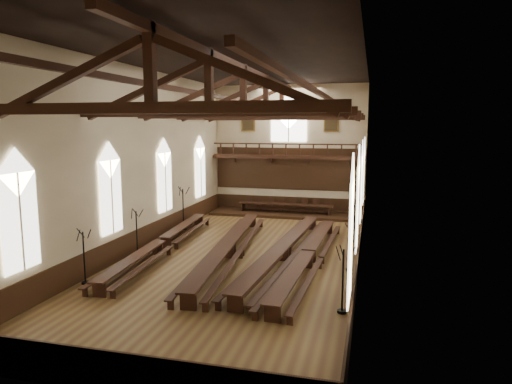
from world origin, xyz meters
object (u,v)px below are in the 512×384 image
high_table (285,205)px  refectory_row_b (228,246)px  refectory_row_d (308,254)px  candelabrum_left_mid (137,241)px  candelabrum_left_near (85,267)px  refectory_row_c (284,248)px  candelabrum_right_mid (349,256)px  candelabrum_left_far (183,217)px  refectory_row_a (162,242)px  dais (285,214)px  candelabrum_right_far (354,228)px  candelabrum_right_near (342,293)px

high_table → refectory_row_b: bearing=-94.0°
refectory_row_d → candelabrum_left_mid: candelabrum_left_mid is taller
candelabrum_left_near → candelabrum_left_mid: bearing=90.0°
refectory_row_b → refectory_row_c: refectory_row_b is taller
refectory_row_c → candelabrum_right_mid: bearing=-17.1°
candelabrum_left_mid → candelabrum_left_far: candelabrum_left_far is taller
refectory_row_c → candelabrum_left_near: 9.67m
refectory_row_a → candelabrum_left_mid: size_ratio=5.67×
refectory_row_c → candelabrum_left_mid: size_ratio=5.96×
candelabrum_left_near → candelabrum_left_far: (0.00, 10.75, 0.13)m
dais → candelabrum_right_far: size_ratio=4.18×
refectory_row_b → candelabrum_right_far: (6.31, 4.94, 0.23)m
refectory_row_a → candelabrum_left_mid: 1.36m
dais → candelabrum_left_mid: 13.89m
refectory_row_d → candelabrum_left_far: 10.71m
refectory_row_d → refectory_row_c: bearing=153.0°
refectory_row_d → candelabrum_left_mid: size_ratio=5.78×
refectory_row_d → high_table: high_table is taller
refectory_row_c → dais: refectory_row_c is taller
dais → candelabrum_right_mid: bearing=-66.4°
refectory_row_c → high_table: 11.70m
refectory_row_c → candelabrum_left_near: candelabrum_left_near is taller
dais → high_table: (-0.00, 0.00, 0.68)m
candelabrum_left_near → candelabrum_left_far: size_ratio=0.85×
refectory_row_d → candelabrum_right_far: bearing=69.5°
candelabrum_right_far → candelabrum_right_mid: bearing=-90.0°
candelabrum_right_far → high_table: bearing=128.8°
high_table → candelabrum_right_far: bearing=-51.2°
refectory_row_c → candelabrum_right_mid: candelabrum_right_mid is taller
high_table → refectory_row_c: bearing=-79.5°
candelabrum_right_mid → candelabrum_right_far: size_ratio=0.85×
refectory_row_a → refectory_row_c: size_ratio=0.95×
refectory_row_c → candelabrum_left_far: size_ratio=5.20×
refectory_row_b → refectory_row_d: (4.30, -0.43, -0.03)m
refectory_row_a → high_table: 12.65m
refectory_row_b → candelabrum_left_near: size_ratio=6.12×
refectory_row_b → candelabrum_left_far: bearing=132.5°
high_table → candelabrum_right_near: candelabrum_right_near is taller
refectory_row_d → refectory_row_b: bearing=174.2°
refectory_row_a → refectory_row_b: bearing=0.1°
refectory_row_d → candelabrum_right_near: candelabrum_right_near is taller
refectory_row_a → refectory_row_b: refectory_row_b is taller
refectory_row_b → candelabrum_right_mid: size_ratio=6.56×
refectory_row_c → candelabrum_right_mid: 3.51m
refectory_row_c → candelabrum_left_mid: (-7.75, -1.19, 0.18)m
candelabrum_left_near → candelabrum_right_far: size_ratio=0.91×
refectory_row_d → candelabrum_right_near: size_ratio=5.69×
refectory_row_a → candelabrum_left_far: 5.32m
candelabrum_left_far → candelabrum_right_mid: bearing=-28.4°
refectory_row_b → candelabrum_left_mid: candelabrum_left_mid is taller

